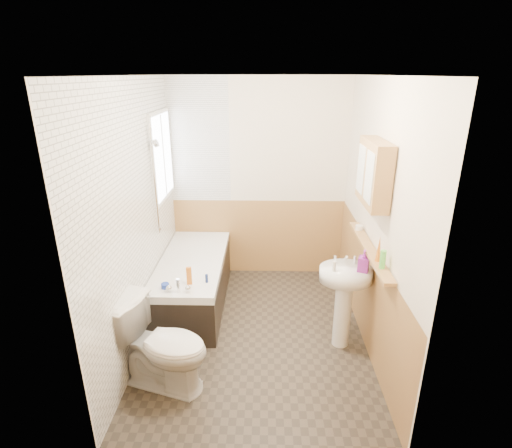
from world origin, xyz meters
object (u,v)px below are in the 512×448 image
at_px(medicine_cabinet, 374,173).
at_px(sink, 344,291).
at_px(pine_shelf, 369,249).
at_px(toilet, 162,345).
at_px(bathtub, 193,281).

bearing_deg(medicine_cabinet, sink, -162.60).
height_order(sink, pine_shelf, pine_shelf).
relative_size(toilet, sink, 0.85).
distance_m(bathtub, medicine_cabinet, 2.34).
xyz_separation_m(bathtub, toilet, (-0.03, -1.29, 0.10)).
height_order(bathtub, pine_shelf, pine_shelf).
xyz_separation_m(bathtub, pine_shelf, (1.77, -0.68, 0.72)).
relative_size(bathtub, medicine_cabinet, 2.65).
bearing_deg(pine_shelf, sink, -171.97).
bearing_deg(sink, bathtub, 165.46).
distance_m(sink, pine_shelf, 0.46).
bearing_deg(toilet, pine_shelf, -53.92).
distance_m(bathtub, pine_shelf, 2.03).
distance_m(sink, medicine_cabinet, 1.13).
xyz_separation_m(toilet, medicine_cabinet, (1.77, 0.63, 1.32)).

